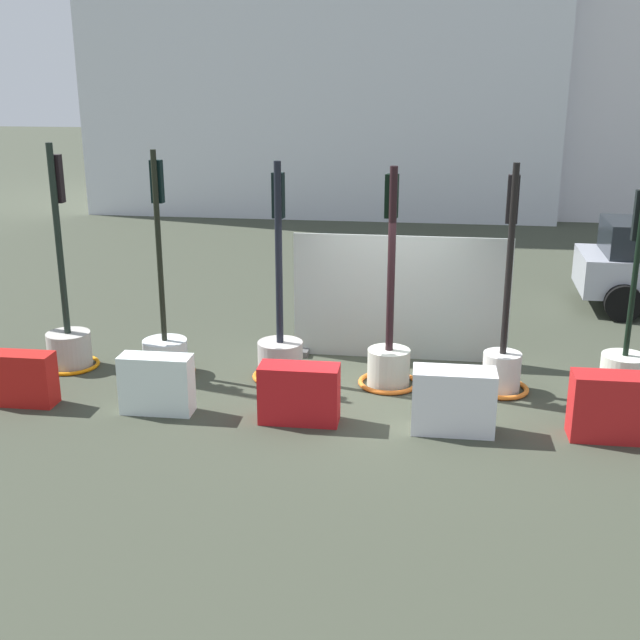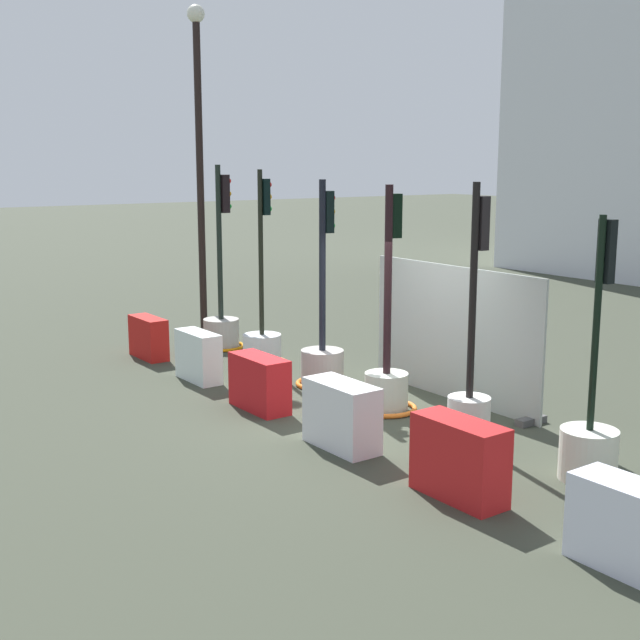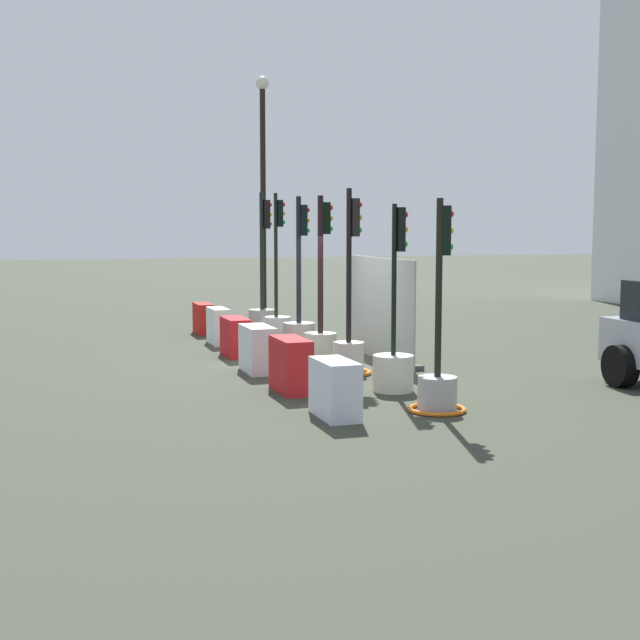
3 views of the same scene
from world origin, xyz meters
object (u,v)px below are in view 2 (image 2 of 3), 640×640
traffic_light_1 (262,338)px  construction_barrier_3 (342,415)px  traffic_light_2 (323,355)px  construction_barrier_0 (148,338)px  traffic_light_5 (590,435)px  traffic_light_3 (387,373)px  construction_barrier_1 (198,356)px  construction_barrier_2 (259,383)px  construction_barrier_5 (627,526)px  traffic_light_4 (470,398)px  traffic_light_0 (221,320)px  construction_barrier_4 (459,460)px  street_lamp_post (199,142)px

traffic_light_1 → construction_barrier_3: (4.45, -1.53, -0.06)m
traffic_light_2 → construction_barrier_0: 3.80m
traffic_light_1 → traffic_light_5: bearing=1.2°
traffic_light_2 → traffic_light_3: bearing=-1.2°
construction_barrier_1 → construction_barrier_0: bearing=180.0°
traffic_light_3 → construction_barrier_2: size_ratio=3.05×
construction_barrier_2 → construction_barrier_5: construction_barrier_5 is taller
traffic_light_4 → construction_barrier_2: (-2.80, -1.51, -0.17)m
traffic_light_0 → construction_barrier_5: bearing=-8.1°
traffic_light_1 → construction_barrier_3: size_ratio=3.21×
construction_barrier_4 → street_lamp_post: 10.51m
traffic_light_1 → construction_barrier_1: traffic_light_1 is taller
traffic_light_4 → construction_barrier_2: size_ratio=3.11×
traffic_light_0 → construction_barrier_5: traffic_light_0 is taller
street_lamp_post → construction_barrier_0: bearing=-51.7°
traffic_light_3 → construction_barrier_4: bearing=-26.1°
construction_barrier_4 → construction_barrier_2: bearing=-179.4°
traffic_light_5 → construction_barrier_3: size_ratio=2.81×
construction_barrier_5 → construction_barrier_4: bearing=-177.8°
traffic_light_3 → construction_barrier_5: bearing=-15.5°
traffic_light_3 → traffic_light_5: 3.45m
construction_barrier_1 → construction_barrier_5: size_ratio=0.98×
street_lamp_post → construction_barrier_3: bearing=-14.7°
traffic_light_1 → traffic_light_2: traffic_light_1 is taller
traffic_light_5 → traffic_light_0: bearing=-179.4°
construction_barrier_3 → construction_barrier_0: bearing=179.5°
construction_barrier_4 → construction_barrier_5: size_ratio=1.09×
construction_barrier_5 → traffic_light_3: bearing=164.5°
traffic_light_1 → traffic_light_4: (5.19, 0.00, 0.09)m
street_lamp_post → traffic_light_3: bearing=-4.1°
traffic_light_0 → traffic_light_1: size_ratio=1.02×
construction_barrier_0 → construction_barrier_4: bearing=0.1°
traffic_light_5 → construction_barrier_0: 8.76m
construction_barrier_4 → traffic_light_4: bearing=131.6°
traffic_light_1 → construction_barrier_4: 6.66m
traffic_light_4 → construction_barrier_4: traffic_light_4 is taller
construction_barrier_0 → construction_barrier_3: (6.10, -0.05, 0.05)m
traffic_light_1 → traffic_light_5: (6.96, 0.15, 0.04)m
traffic_light_3 → construction_barrier_5: size_ratio=3.23×
construction_barrier_2 → street_lamp_post: (-5.59, 1.99, 3.60)m
construction_barrier_2 → construction_barrier_5: size_ratio=1.06×
traffic_light_0 → construction_barrier_0: (-0.02, -1.54, -0.17)m
traffic_light_1 → construction_barrier_3: traffic_light_1 is taller
traffic_light_2 → traffic_light_4: traffic_light_4 is taller
traffic_light_3 → construction_barrier_1: traffic_light_3 is taller
traffic_light_0 → traffic_light_5: 8.58m
traffic_light_3 → construction_barrier_5: (5.02, -1.39, -0.15)m
traffic_light_3 → traffic_light_4: bearing=0.2°
traffic_light_1 → construction_barrier_5: bearing=-9.3°
traffic_light_0 → construction_barrier_4: traffic_light_0 is taller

